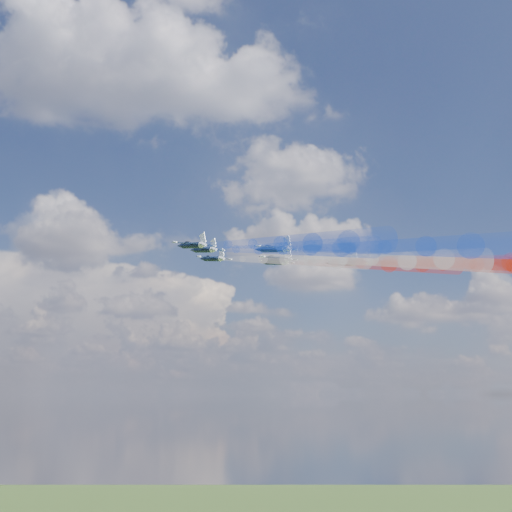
{
  "coord_description": "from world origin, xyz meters",
  "views": [
    {
      "loc": [
        -26.9,
        -127.34,
        138.33
      ],
      "look_at": [
        -15.06,
        23.54,
        171.27
      ],
      "focal_mm": 44.77,
      "sensor_mm": 36.0,
      "label": 1
    }
  ],
  "objects": [
    {
      "name": "trail_inner_right",
      "position": [
        6.63,
        7.02,
        166.47
      ],
      "size": [
        30.18,
        45.25,
        13.01
      ],
      "primitive_type": null,
      "rotation": [
        0.17,
        -0.05,
        0.55
      ],
      "color": "red"
    },
    {
      "name": "jet_lead",
      "position": [
        -25.44,
        38.38,
        173.56
      ],
      "size": [
        15.36,
        16.41,
        5.97
      ],
      "primitive_type": null,
      "rotation": [
        0.17,
        -0.05,
        0.55
      ],
      "color": "black"
    },
    {
      "name": "trail_center_third",
      "position": [
        5.46,
        -7.7,
        164.12
      ],
      "size": [
        30.18,
        45.25,
        13.01
      ],
      "primitive_type": null,
      "rotation": [
        0.17,
        -0.05,
        0.55
      ],
      "color": "silver"
    },
    {
      "name": "jet_center_third",
      "position": [
        -10.64,
        18.13,
        169.41
      ],
      "size": [
        15.36,
        16.41,
        5.97
      ],
      "primitive_type": null,
      "rotation": [
        0.17,
        -0.05,
        0.55
      ],
      "color": "black"
    },
    {
      "name": "jet_outer_right",
      "position": [
        7.43,
        28.98,
        170.99
      ],
      "size": [
        15.36,
        16.41,
        5.97
      ],
      "primitive_type": null,
      "rotation": [
        0.17,
        -0.05,
        0.55
      ],
      "color": "black"
    },
    {
      "name": "trail_outer_left",
      "position": [
        -14.06,
        -18.73,
        164.52
      ],
      "size": [
        30.18,
        45.25,
        13.01
      ],
      "primitive_type": null,
      "rotation": [
        0.17,
        -0.05,
        0.55
      ],
      "color": "blue"
    },
    {
      "name": "jet_rear_left",
      "position": [
        -13.14,
        0.68,
        167.79
      ],
      "size": [
        15.36,
        16.41,
        5.97
      ],
      "primitive_type": null,
      "rotation": [
        0.17,
        -0.05,
        0.55
      ],
      "color": "black"
    },
    {
      "name": "trail_rear_left",
      "position": [
        2.96,
        -25.16,
        162.5
      ],
      "size": [
        30.18,
        45.25,
        13.01
      ],
      "primitive_type": null,
      "rotation": [
        0.17,
        -0.05,
        0.55
      ],
      "color": "blue"
    },
    {
      "name": "trail_inner_left",
      "position": [
        -11.63,
        -2.37,
        167.28
      ],
      "size": [
        30.18,
        45.25,
        13.01
      ],
      "primitive_type": null,
      "rotation": [
        0.17,
        -0.05,
        0.55
      ],
      "color": "blue"
    },
    {
      "name": "jet_outer_left",
      "position": [
        -30.16,
        7.1,
        169.81
      ],
      "size": [
        15.36,
        16.41,
        5.97
      ],
      "primitive_type": null,
      "rotation": [
        0.17,
        -0.05,
        0.55
      ],
      "color": "black"
    },
    {
      "name": "trail_rear_right",
      "position": [
        22.38,
        -13.66,
        162.6
      ],
      "size": [
        30.18,
        45.25,
        13.01
      ],
      "primitive_type": null,
      "rotation": [
        0.17,
        -0.05,
        0.55
      ],
      "color": "red"
    },
    {
      "name": "trail_outer_right",
      "position": [
        23.53,
        3.14,
        165.7
      ],
      "size": [
        30.18,
        45.25,
        13.01
      ],
      "primitive_type": null,
      "rotation": [
        0.17,
        -0.05,
        0.55
      ],
      "color": "red"
    },
    {
      "name": "jet_inner_right",
      "position": [
        -9.47,
        32.86,
        171.76
      ],
      "size": [
        15.36,
        16.41,
        5.97
      ],
      "primitive_type": null,
      "rotation": [
        0.17,
        -0.05,
        0.55
      ],
      "color": "black"
    },
    {
      "name": "trail_lead",
      "position": [
        -9.34,
        12.55,
        168.27
      ],
      "size": [
        30.18,
        45.25,
        13.01
      ],
      "primitive_type": null,
      "rotation": [
        0.17,
        -0.05,
        0.55
      ],
      "color": "silver"
    },
    {
      "name": "jet_inner_left",
      "position": [
        -27.73,
        23.46,
        172.56
      ],
      "size": [
        15.36,
        16.41,
        5.97
      ],
      "primitive_type": null,
      "rotation": [
        0.17,
        -0.05,
        0.55
      ],
      "color": "black"
    },
    {
      "name": "jet_rear_right",
      "position": [
        6.28,
        12.18,
        167.89
      ],
      "size": [
        15.36,
        16.41,
        5.97
      ],
      "primitive_type": null,
      "rotation": [
        0.17,
        -0.05,
        0.55
      ],
      "color": "black"
    }
  ]
}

